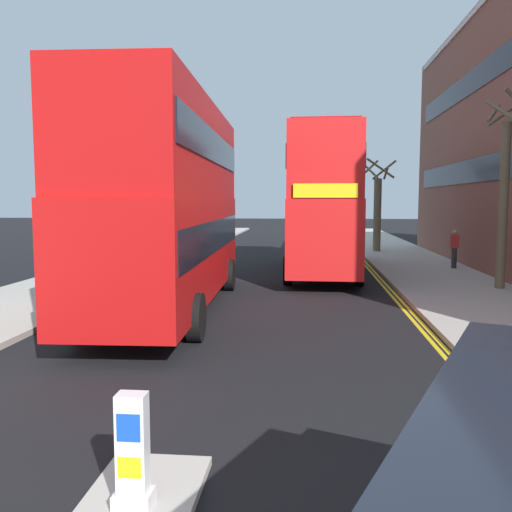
% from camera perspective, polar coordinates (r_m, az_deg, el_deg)
% --- Properties ---
extents(sidewalk_right, '(4.00, 80.00, 0.14)m').
position_cam_1_polar(sidewalk_right, '(17.65, 21.49, -4.15)').
color(sidewalk_right, '#ADA89E').
rests_on(sidewalk_right, ground).
extents(sidewalk_left, '(4.00, 80.00, 0.14)m').
position_cam_1_polar(sidewalk_left, '(18.80, -20.24, -3.51)').
color(sidewalk_left, '#ADA89E').
rests_on(sidewalk_left, ground).
extents(kerb_line_outer, '(0.10, 56.00, 0.01)m').
position_cam_1_polar(kerb_line_outer, '(15.26, 15.93, -5.73)').
color(kerb_line_outer, yellow).
rests_on(kerb_line_outer, ground).
extents(kerb_line_inner, '(0.10, 56.00, 0.01)m').
position_cam_1_polar(kerb_line_inner, '(15.24, 15.33, -5.73)').
color(kerb_line_inner, yellow).
rests_on(kerb_line_inner, ground).
extents(traffic_island, '(1.10, 2.20, 0.10)m').
position_cam_1_polar(traffic_island, '(5.86, -12.50, -24.48)').
color(traffic_island, '#ADA89E').
rests_on(traffic_island, ground).
extents(keep_left_bollard, '(0.36, 0.28, 1.11)m').
position_cam_1_polar(keep_left_bollard, '(5.60, -12.64, -19.55)').
color(keep_left_bollard, silver).
rests_on(keep_left_bollard, traffic_island).
extents(double_decker_bus_away, '(3.08, 10.88, 5.64)m').
position_cam_1_polar(double_decker_bus_away, '(15.08, -8.92, 5.86)').
color(double_decker_bus_away, '#B20F0F').
rests_on(double_decker_bus_away, ground).
extents(double_decker_bus_oncoming, '(2.89, 10.84, 5.64)m').
position_cam_1_polar(double_decker_bus_oncoming, '(22.75, 6.95, 5.84)').
color(double_decker_bus_oncoming, red).
rests_on(double_decker_bus_oncoming, ground).
extents(pedestrian_far, '(0.34, 0.22, 1.62)m').
position_cam_1_polar(pedestrian_far, '(24.62, 19.84, 0.77)').
color(pedestrian_far, '#2D2D38').
rests_on(pedestrian_far, sidewalk_right).
extents(street_tree_near, '(2.16, 1.97, 5.16)m').
position_cam_1_polar(street_tree_near, '(31.80, 12.45, 4.75)').
color(street_tree_near, '#6B6047').
rests_on(street_tree_near, sidewalk_right).
extents(street_tree_mid, '(1.70, 1.87, 6.36)m').
position_cam_1_polar(street_tree_mid, '(19.50, 24.33, 6.21)').
color(street_tree_mid, '#6B6047').
rests_on(street_tree_mid, sidewalk_right).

